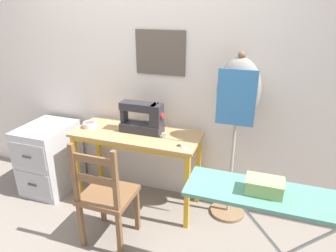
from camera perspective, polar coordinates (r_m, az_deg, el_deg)
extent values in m
plane|color=gray|center=(2.95, -7.48, -16.67)|extent=(14.00, 14.00, 0.00)
cube|color=silver|center=(2.84, -3.90, 10.72)|extent=(10.00, 0.05, 2.55)
cube|color=brown|center=(2.73, -1.49, 13.78)|extent=(0.46, 0.02, 0.39)
cube|color=tan|center=(2.74, -6.07, -1.56)|extent=(1.17, 0.47, 0.02)
cube|color=gold|center=(2.59, -7.87, -3.88)|extent=(1.09, 0.03, 0.04)
cube|color=gold|center=(3.02, -16.91, -8.10)|extent=(0.04, 0.04, 0.73)
cube|color=gold|center=(2.59, 3.64, -12.52)|extent=(0.04, 0.04, 0.73)
cube|color=gold|center=(3.30, -12.99, -4.92)|extent=(0.04, 0.04, 0.73)
cube|color=gold|center=(2.92, 5.78, -8.28)|extent=(0.04, 0.04, 0.73)
cube|color=#28282D|center=(2.74, -4.99, -0.28)|extent=(0.39, 0.17, 0.08)
cube|color=#28282D|center=(2.64, -2.15, 2.06)|extent=(0.09, 0.14, 0.19)
cube|color=#28282D|center=(2.68, -5.57, 3.72)|extent=(0.34, 0.12, 0.07)
cube|color=#28282D|center=(2.78, -8.36, 2.13)|extent=(0.04, 0.09, 0.12)
cylinder|color=#B22D2D|center=(2.62, -1.07, 1.93)|extent=(0.02, 0.06, 0.06)
cylinder|color=#99999E|center=(2.60, -2.19, 4.32)|extent=(0.01, 0.01, 0.02)
cylinder|color=silver|center=(2.92, -14.65, 0.23)|extent=(0.13, 0.13, 0.05)
cylinder|color=gray|center=(2.92, -14.69, 0.65)|extent=(0.10, 0.10, 0.01)
cube|color=silver|center=(2.44, 3.14, -4.20)|extent=(0.09, 0.05, 0.00)
cube|color=silver|center=(2.43, 2.90, -4.29)|extent=(0.08, 0.07, 0.00)
torus|color=black|center=(2.48, 2.01, -3.74)|extent=(0.03, 0.03, 0.01)
torus|color=black|center=(2.48, 2.09, -3.71)|extent=(0.03, 0.03, 0.01)
cylinder|color=silver|center=(2.61, -0.72, -1.82)|extent=(0.03, 0.03, 0.04)
cylinder|color=beige|center=(2.60, -0.72, -1.40)|extent=(0.04, 0.04, 0.00)
cylinder|color=beige|center=(2.62, -0.72, -2.23)|extent=(0.04, 0.04, 0.00)
cube|color=brown|center=(2.50, -11.31, -12.73)|extent=(0.40, 0.38, 0.04)
cube|color=brown|center=(2.82, -12.39, -13.93)|extent=(0.04, 0.04, 0.40)
cube|color=brown|center=(2.68, -5.91, -15.61)|extent=(0.04, 0.04, 0.40)
cube|color=brown|center=(2.61, -16.14, -17.68)|extent=(0.04, 0.04, 0.40)
cube|color=brown|center=(2.46, -9.21, -19.84)|extent=(0.04, 0.04, 0.40)
cube|color=brown|center=(2.34, -17.40, -8.55)|extent=(0.04, 0.04, 0.48)
cube|color=brown|center=(2.17, -10.00, -10.36)|extent=(0.04, 0.04, 0.48)
cube|color=brown|center=(2.18, -14.20, -6.22)|extent=(0.34, 0.02, 0.06)
cube|color=brown|center=(2.26, -13.79, -9.96)|extent=(0.34, 0.02, 0.06)
cube|color=#B7B7BC|center=(3.37, -21.56, -5.60)|extent=(0.45, 0.56, 0.71)
cube|color=#A8A8AD|center=(3.13, -25.23, -5.27)|extent=(0.41, 0.01, 0.25)
cube|color=#333338|center=(3.12, -25.35, -5.35)|extent=(0.10, 0.01, 0.02)
cube|color=#A8A8AD|center=(3.27, -24.33, -10.11)|extent=(0.41, 0.01, 0.25)
cube|color=#333338|center=(3.27, -24.45, -10.19)|extent=(0.10, 0.01, 0.02)
cylinder|color=#846647|center=(3.01, 11.24, -15.60)|extent=(0.32, 0.32, 0.03)
cylinder|color=#ADA89E|center=(2.73, 12.04, -7.16)|extent=(0.03, 0.03, 0.98)
ellipsoid|color=gray|center=(2.48, 13.29, 6.61)|extent=(0.35, 0.25, 0.53)
sphere|color=brown|center=(2.42, 13.88, 12.98)|extent=(0.06, 0.06, 0.06)
cube|color=teal|center=(2.36, 12.85, 5.20)|extent=(0.30, 0.01, 0.44)
cube|color=#518E7A|center=(1.88, 22.80, -12.78)|extent=(1.23, 0.32, 0.02)
cube|color=#8EB266|center=(1.83, 17.88, -10.96)|extent=(0.20, 0.13, 0.08)
cube|color=#9DC470|center=(1.81, 18.05, -9.78)|extent=(0.21, 0.14, 0.01)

